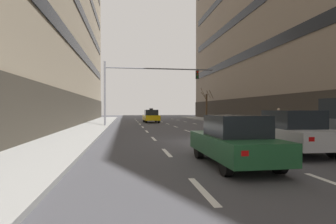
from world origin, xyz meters
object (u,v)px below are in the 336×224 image
object	(u,v)px
taxi_driving_0	(151,116)
car_driving_2	(290,132)
car_driving_1	(234,141)
pedestrian_0	(279,116)
traffic_signal_0	(141,81)
street_tree_0	(207,105)

from	to	relation	value
taxi_driving_0	car_driving_2	distance (m)	24.26
taxi_driving_0	car_driving_1	distance (m)	26.02
car_driving_1	car_driving_2	distance (m)	3.82
taxi_driving_0	pedestrian_0	distance (m)	16.21
car_driving_1	traffic_signal_0	distance (m)	19.26
taxi_driving_0	car_driving_2	size ratio (longest dim) A/B	0.96
taxi_driving_0	traffic_signal_0	bearing A→B (deg)	-103.19
taxi_driving_0	car_driving_2	world-z (taller)	taxi_driving_0
traffic_signal_0	taxi_driving_0	bearing A→B (deg)	76.81
car_driving_1	pedestrian_0	xyz separation A→B (m)	(9.59, 13.04, 0.35)
car_driving_1	taxi_driving_0	bearing A→B (deg)	90.22
pedestrian_0	taxi_driving_0	bearing A→B (deg)	126.73
taxi_driving_0	car_driving_1	world-z (taller)	taxi_driving_0
car_driving_1	traffic_signal_0	bearing A→B (deg)	95.44
car_driving_2	street_tree_0	bearing A→B (deg)	78.85
car_driving_1	traffic_signal_0	xyz separation A→B (m)	(-1.79, 18.80, 3.76)
car_driving_2	pedestrian_0	distance (m)	12.73
taxi_driving_0	car_driving_1	size ratio (longest dim) A/B	1.06
traffic_signal_0	pedestrian_0	distance (m)	13.21
car_driving_1	pedestrian_0	distance (m)	16.19
car_driving_2	traffic_signal_0	bearing A→B (deg)	106.71
car_driving_2	street_tree_0	distance (m)	30.89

